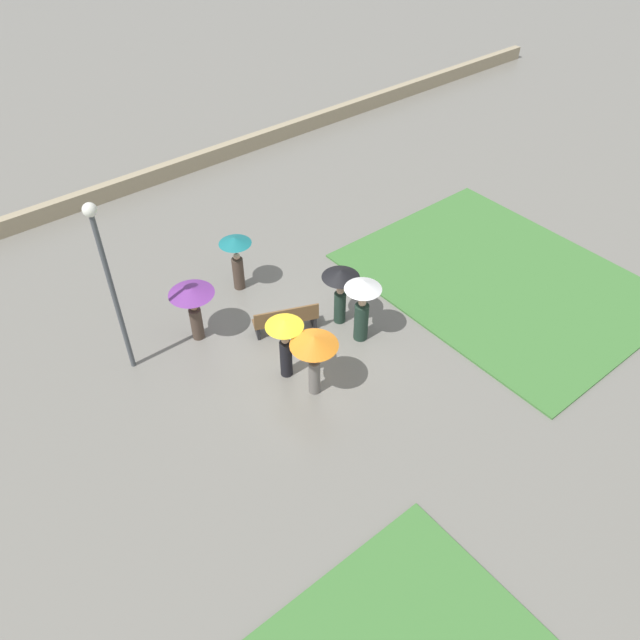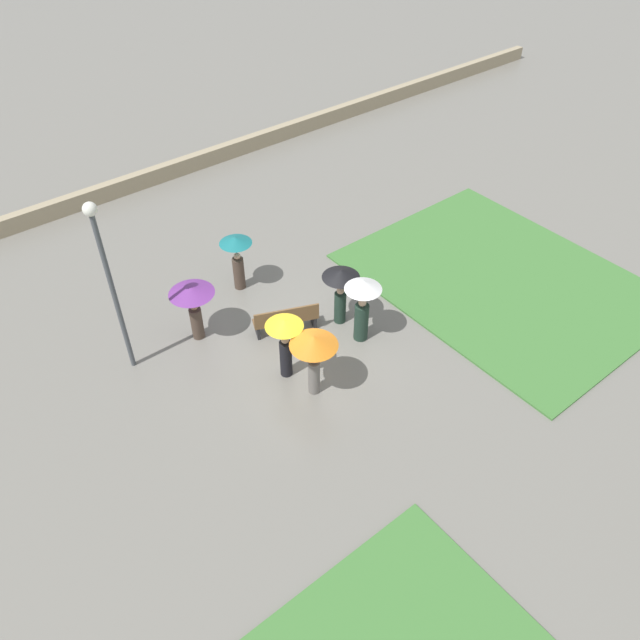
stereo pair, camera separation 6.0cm
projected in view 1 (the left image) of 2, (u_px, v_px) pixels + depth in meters
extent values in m
plane|color=slate|center=(296.00, 348.00, 16.62)|extent=(90.00, 90.00, 0.00)
cube|color=#427A38|center=(500.00, 279.00, 18.79)|extent=(6.69, 8.48, 0.06)
cube|color=tan|center=(123.00, 186.00, 22.41)|extent=(45.00, 0.35, 0.60)
cube|color=brown|center=(285.00, 319.00, 16.85)|extent=(1.79, 1.07, 0.05)
cube|color=brown|center=(287.00, 316.00, 16.55)|extent=(1.65, 0.73, 0.45)
cube|color=#232326|center=(313.00, 320.00, 17.16)|extent=(0.22, 0.38, 0.40)
cube|color=#232326|center=(258.00, 330.00, 16.83)|extent=(0.22, 0.38, 0.40)
cylinder|color=#474C51|center=(115.00, 298.00, 14.64)|extent=(0.12, 0.12, 4.50)
sphere|color=white|center=(90.00, 210.00, 13.04)|extent=(0.32, 0.32, 0.32)
cylinder|color=black|center=(286.00, 358.00, 15.56)|extent=(0.39, 0.39, 1.08)
sphere|color=tan|center=(285.00, 340.00, 15.13)|extent=(0.20, 0.20, 0.20)
cylinder|color=#4C4C4F|center=(285.00, 332.00, 14.95)|extent=(0.02, 0.02, 0.35)
cone|color=gold|center=(284.00, 323.00, 14.77)|extent=(0.94, 0.94, 0.19)
cylinder|color=#47382D|center=(197.00, 323.00, 16.62)|extent=(0.45, 0.45, 0.96)
sphere|color=#997051|center=(194.00, 307.00, 16.24)|extent=(0.20, 0.20, 0.20)
cylinder|color=#4C4C4F|center=(192.00, 299.00, 16.05)|extent=(0.02, 0.02, 0.35)
cone|color=#703389|center=(191.00, 290.00, 15.87)|extent=(1.20, 1.20, 0.21)
cylinder|color=#47382D|center=(238.00, 273.00, 18.22)|extent=(0.40, 0.40, 1.02)
sphere|color=tan|center=(237.00, 256.00, 17.81)|extent=(0.20, 0.20, 0.20)
cylinder|color=#4C4C4F|center=(236.00, 248.00, 17.63)|extent=(0.02, 0.02, 0.35)
cone|color=#197075|center=(235.00, 241.00, 17.45)|extent=(0.93, 0.93, 0.18)
cylinder|color=#1E3328|center=(340.00, 307.00, 17.11)|extent=(0.46, 0.46, 0.97)
sphere|color=tan|center=(340.00, 290.00, 16.72)|extent=(0.21, 0.21, 0.21)
cylinder|color=#4C4C4F|center=(341.00, 282.00, 16.53)|extent=(0.02, 0.02, 0.35)
cone|color=black|center=(341.00, 273.00, 16.34)|extent=(1.02, 1.02, 0.23)
cylinder|color=#1E3328|center=(361.00, 322.00, 16.55)|extent=(0.49, 0.49, 1.13)
sphere|color=tan|center=(362.00, 302.00, 16.10)|extent=(0.21, 0.21, 0.21)
cylinder|color=#4C4C4F|center=(363.00, 294.00, 15.91)|extent=(0.02, 0.02, 0.35)
cone|color=white|center=(363.00, 285.00, 15.72)|extent=(0.97, 0.97, 0.25)
cylinder|color=slate|center=(314.00, 377.00, 15.14)|extent=(0.37, 0.37, 1.01)
sphere|color=brown|center=(314.00, 359.00, 14.73)|extent=(0.22, 0.22, 0.22)
cylinder|color=#4C4C4F|center=(314.00, 350.00, 14.54)|extent=(0.02, 0.02, 0.35)
cone|color=orange|center=(314.00, 341.00, 14.34)|extent=(1.16, 1.16, 0.26)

